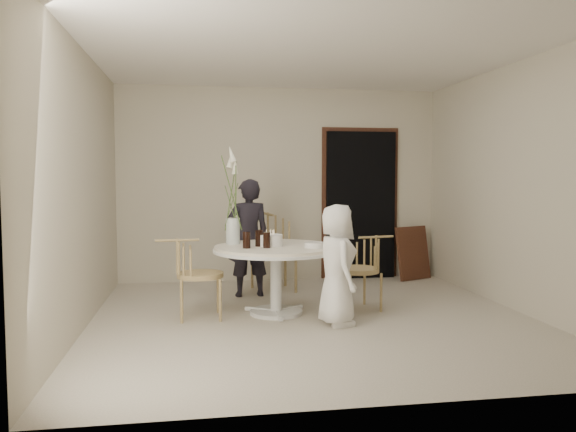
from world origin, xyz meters
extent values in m
plane|color=beige|center=(0.00, 0.00, 0.00)|extent=(4.50, 4.50, 0.00)
plane|color=white|center=(0.00, 0.00, 2.70)|extent=(4.50, 4.50, 0.00)
plane|color=beige|center=(0.00, 2.25, 1.35)|extent=(4.50, 0.00, 4.50)
plane|color=beige|center=(0.00, -2.25, 1.35)|extent=(4.50, 0.00, 4.50)
plane|color=beige|center=(-2.25, 0.00, 1.35)|extent=(0.00, 4.50, 4.50)
plane|color=beige|center=(2.25, 0.00, 1.35)|extent=(0.00, 4.50, 4.50)
cube|color=black|center=(1.15, 2.19, 1.05)|extent=(1.00, 0.10, 2.10)
cube|color=#542D1C|center=(1.15, 2.23, 1.11)|extent=(1.12, 0.03, 2.22)
cylinder|color=silver|center=(-0.35, 0.25, 0.02)|extent=(0.56, 0.56, 0.04)
cylinder|color=silver|center=(-0.35, 0.25, 0.34)|extent=(0.12, 0.12, 0.65)
cylinder|color=silver|center=(-0.35, 0.25, 0.68)|extent=(1.33, 1.33, 0.03)
cylinder|color=silver|center=(-0.35, 0.25, 0.71)|extent=(1.30, 1.30, 0.04)
cube|color=#542D1C|center=(1.86, 1.95, 0.38)|extent=(0.59, 0.38, 0.75)
cylinder|color=tan|center=(-0.40, 1.23, 0.26)|extent=(0.03, 0.03, 0.51)
cylinder|color=tan|center=(0.05, 1.29, 0.26)|extent=(0.03, 0.03, 0.51)
cylinder|color=tan|center=(-0.47, 1.68, 0.26)|extent=(0.03, 0.03, 0.51)
cylinder|color=tan|center=(-0.02, 1.74, 0.26)|extent=(0.03, 0.03, 0.51)
cylinder|color=tan|center=(-0.21, 1.49, 0.53)|extent=(0.57, 0.57, 0.06)
cylinder|color=tan|center=(0.34, 0.45, 0.21)|extent=(0.03, 0.03, 0.42)
cylinder|color=tan|center=(0.42, 0.08, 0.21)|extent=(0.03, 0.03, 0.42)
cylinder|color=tan|center=(0.71, 0.52, 0.21)|extent=(0.03, 0.03, 0.42)
cylinder|color=tan|center=(0.78, 0.16, 0.21)|extent=(0.03, 0.03, 0.42)
cylinder|color=tan|center=(0.56, 0.30, 0.44)|extent=(0.47, 0.47, 0.05)
cylinder|color=tan|center=(-0.95, 0.02, 0.22)|extent=(0.03, 0.03, 0.43)
cylinder|color=tan|center=(-0.96, 0.40, 0.22)|extent=(0.03, 0.03, 0.43)
cylinder|color=tan|center=(-1.33, 0.02, 0.22)|extent=(0.03, 0.03, 0.43)
cylinder|color=tan|center=(-1.34, 0.40, 0.22)|extent=(0.03, 0.03, 0.43)
cylinder|color=tan|center=(-1.15, 0.21, 0.45)|extent=(0.48, 0.48, 0.05)
imported|color=black|center=(-0.56, 1.20, 0.72)|extent=(0.55, 0.38, 1.43)
imported|color=white|center=(0.18, -0.27, 0.60)|extent=(0.42, 0.61, 1.19)
cylinder|color=white|center=(-0.41, 0.26, 0.79)|extent=(0.25, 0.25, 0.12)
cylinder|color=#FFDAA1|center=(-0.41, 0.26, 0.88)|extent=(0.01, 0.01, 0.05)
cylinder|color=#FFDAA1|center=(-0.37, 0.29, 0.88)|extent=(0.01, 0.01, 0.05)
cylinder|color=#FFDAA1|center=(-0.45, 0.28, 0.88)|extent=(0.01, 0.01, 0.05)
cylinder|color=#FFDAA1|center=(-0.39, 0.21, 0.88)|extent=(0.01, 0.01, 0.05)
cylinder|color=black|center=(-0.49, 0.27, 0.80)|extent=(0.07, 0.07, 0.14)
cylinder|color=black|center=(-0.47, 0.10, 0.81)|extent=(0.09, 0.09, 0.16)
cylinder|color=black|center=(-0.67, 0.11, 0.82)|extent=(0.08, 0.08, 0.17)
cylinder|color=black|center=(-0.53, 0.24, 0.82)|extent=(0.10, 0.10, 0.17)
cylinder|color=white|center=(0.02, 0.04, 0.76)|extent=(0.28, 0.28, 0.05)
cylinder|color=silver|center=(-0.79, 0.49, 0.87)|extent=(0.15, 0.15, 0.28)
cylinder|color=#48642B|center=(-0.76, 0.49, 1.23)|extent=(0.01, 0.01, 0.71)
cone|color=white|center=(-0.76, 0.49, 1.58)|extent=(0.07, 0.07, 0.18)
cylinder|color=#48642B|center=(-0.81, 0.51, 1.26)|extent=(0.01, 0.01, 0.77)
cone|color=white|center=(-0.81, 0.51, 1.64)|extent=(0.07, 0.07, 0.18)
cylinder|color=#48642B|center=(-0.80, 0.46, 1.29)|extent=(0.01, 0.01, 0.83)
cone|color=white|center=(-0.80, 0.46, 1.70)|extent=(0.07, 0.07, 0.18)
camera|label=1|loc=(-1.17, -5.58, 1.46)|focal=35.00mm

